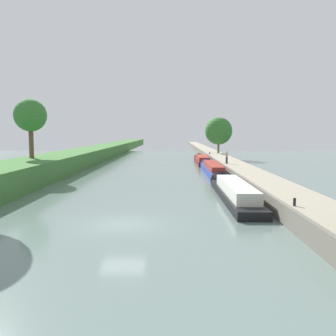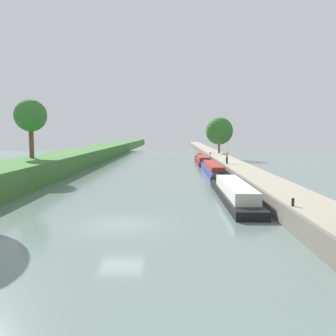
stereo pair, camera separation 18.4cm
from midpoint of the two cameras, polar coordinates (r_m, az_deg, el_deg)
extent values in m
plane|color=slate|center=(21.12, -7.36, -8.72)|extent=(160.00, 160.00, 0.00)
cube|color=#9E937F|center=(22.29, 22.12, -6.83)|extent=(3.38, 260.00, 1.13)
cube|color=#6B665B|center=(21.70, 17.63, -6.95)|extent=(0.25, 260.00, 1.18)
cube|color=black|center=(28.73, 10.17, -4.30)|extent=(2.05, 14.40, 0.60)
cube|color=silver|center=(27.91, 10.44, -3.11)|extent=(1.68, 10.08, 0.84)
cone|color=black|center=(36.37, 8.17, -2.18)|extent=(1.94, 1.23, 1.94)
cube|color=#283D93|center=(45.60, 6.89, -0.45)|extent=(1.81, 15.13, 0.79)
cube|color=maroon|center=(44.78, 7.00, 0.34)|extent=(1.48, 10.59, 0.62)
cone|color=#283D93|center=(53.63, 5.97, 0.47)|extent=(1.72, 1.08, 1.72)
cube|color=maroon|center=(60.13, 5.28, 1.02)|extent=(1.97, 12.13, 0.74)
cube|color=maroon|center=(59.47, 5.34, 1.61)|extent=(1.62, 8.49, 0.60)
cone|color=maroon|center=(66.75, 4.84, 1.48)|extent=(1.87, 1.18, 1.87)
cylinder|color=brown|center=(71.07, 7.85, 3.47)|extent=(0.40, 0.40, 2.84)
sphere|color=#33702D|center=(71.02, 7.88, 5.79)|extent=(5.27, 5.27, 5.27)
cylinder|color=brown|center=(44.65, -20.80, 3.96)|extent=(0.52, 0.52, 3.87)
sphere|color=#33702D|center=(44.68, -20.94, 7.73)|extent=(3.68, 3.68, 3.68)
cylinder|color=#282D42|center=(47.64, 9.10, 1.17)|extent=(0.26, 0.26, 0.82)
cylinder|color=tan|center=(47.59, 9.11, 2.03)|extent=(0.34, 0.34, 0.62)
sphere|color=tan|center=(47.56, 9.12, 2.54)|extent=(0.22, 0.22, 0.22)
cylinder|color=black|center=(21.38, 19.03, -5.08)|extent=(0.16, 0.16, 0.45)
cylinder|color=black|center=(66.79, 6.50, 2.32)|extent=(0.16, 0.16, 0.45)
camera|label=1|loc=(0.09, -90.12, -0.01)|focal=38.80mm
camera|label=2|loc=(0.09, 89.88, 0.01)|focal=38.80mm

